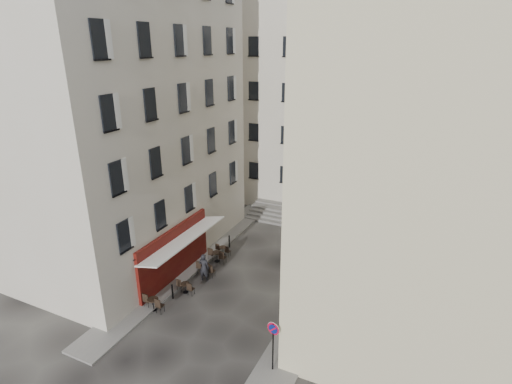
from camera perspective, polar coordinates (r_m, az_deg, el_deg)
The scene contains 18 objects.
ground at distance 24.23m, azimuth -3.86°, elevation -15.57°, with size 90.00×90.00×0.00m, color black.
sidewalk_left at distance 29.07m, azimuth -7.92°, elevation -8.93°, with size 2.00×22.00×0.12m, color slate.
sidewalk_right at distance 25.09m, azimuth 8.93°, elevation -14.22°, with size 2.00×18.00×0.12m, color slate.
building_left at distance 28.71m, azimuth -20.41°, elevation 11.37°, with size 12.20×16.20×20.60m.
building_right at distance 21.13m, azimuth 26.58°, elevation 4.80°, with size 12.20×14.20×18.60m.
building_back at distance 37.91m, azimuth 8.65°, elevation 12.79°, with size 18.20×10.20×18.60m.
cafe_storefront at distance 25.97m, azimuth -11.36°, elevation -8.39°, with size 1.74×7.30×3.50m.
stone_steps at distance 34.09m, azimuth 6.33°, elevation -3.60°, with size 9.00×3.15×0.80m.
bollard_near at distance 24.75m, azimuth -11.85°, elevation -13.66°, with size 0.12×0.12×0.98m.
bollard_mid at distance 27.15m, azimuth -7.44°, elevation -10.05°, with size 0.12×0.12×0.98m.
bollard_far at distance 29.77m, azimuth -3.84°, elevation -7.00°, with size 0.12×0.12×0.98m.
no_parking_sign at distance 18.96m, azimuth 2.45°, elevation -20.07°, with size 0.61×0.16×2.71m.
bistro_table_a at distance 24.10m, azimuth -14.40°, elevation -15.09°, with size 1.33×0.62×0.94m.
bistro_table_b at distance 25.16m, azimuth -10.02°, elevation -13.18°, with size 1.18×0.55×0.83m.
bistro_table_c at distance 26.63m, azimuth -7.18°, elevation -10.83°, with size 1.32×0.62×0.93m.
bistro_table_d at distance 28.02m, azimuth -5.56°, elevation -9.03°, with size 1.34×0.63×0.94m.
bistro_table_e at distance 28.86m, azimuth -4.71°, elevation -8.24°, with size 1.14×0.53×0.80m.
pedestrian at distance 25.87m, azimuth -7.45°, elevation -10.62°, with size 0.69×0.45×1.90m, color black.
Camera 1 is at (9.69, -17.03, 14.24)m, focal length 28.00 mm.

